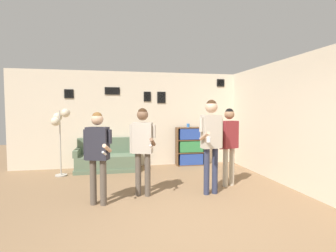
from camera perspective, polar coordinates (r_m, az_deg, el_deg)
ground_plane at (r=3.75m, az=4.86°, el=-22.09°), size 20.00×20.00×0.00m
wall_back at (r=7.62m, az=-4.12°, el=1.54°), size 7.57×0.08×2.70m
wall_right at (r=6.46m, az=22.22°, el=0.88°), size 0.06×6.69×2.70m
couch at (r=7.27m, az=-12.98°, el=-7.13°), size 1.67×0.80×0.85m
bookshelf at (r=7.72m, az=4.93°, el=-4.42°), size 0.85×0.30×1.11m
floor_lamp at (r=6.87m, az=-22.49°, el=0.75°), size 0.42×0.46×1.65m
person_player_foreground_left at (r=4.58m, az=-15.07°, el=-4.83°), size 0.48×0.54×1.58m
person_player_foreground_center at (r=4.91m, az=-5.54°, el=-3.58°), size 0.48×0.55×1.65m
person_watcher_holding_cup at (r=5.04m, az=9.39°, el=-2.07°), size 0.50×0.49×1.81m
person_spectator_near_bookshelf at (r=5.68m, az=13.14°, el=-2.71°), size 0.48×0.30×1.65m
drinking_cup at (r=7.63m, az=4.41°, el=0.12°), size 0.08×0.08×0.11m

